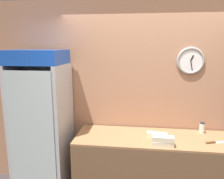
{
  "coord_description": "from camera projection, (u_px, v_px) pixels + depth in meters",
  "views": [
    {
      "loc": [
        -0.18,
        -1.78,
        2.09
      ],
      "look_at": [
        -0.52,
        0.91,
        1.54
      ],
      "focal_mm": 35.0,
      "sensor_mm": 36.0,
      "label": 1
    }
  ],
  "objects": [
    {
      "name": "wall_back",
      "position": [
        152.0,
        98.0,
        3.08
      ],
      "size": [
        5.2,
        0.09,
        2.7
      ],
      "color": "#AD7A5B",
      "rests_on": "ground_plane"
    },
    {
      "name": "chefs_knife",
      "position": [
        215.0,
        142.0,
        2.62
      ],
      "size": [
        0.31,
        0.13,
        0.02
      ],
      "color": "silver",
      "rests_on": "prep_counter"
    },
    {
      "name": "sandwich_flat_left",
      "position": [
        157.0,
        135.0,
        2.78
      ],
      "size": [
        0.26,
        0.12,
        0.06
      ],
      "color": "beige",
      "rests_on": "prep_counter"
    },
    {
      "name": "prep_counter",
      "position": [
        151.0,
        170.0,
        2.88
      ],
      "size": [
        1.96,
        0.66,
        0.94
      ],
      "color": "brown",
      "rests_on": "ground_plane"
    },
    {
      "name": "sandwich_stack_middle",
      "position": [
        163.0,
        139.0,
        2.52
      ],
      "size": [
        0.25,
        0.1,
        0.06
      ],
      "color": "beige",
      "rests_on": "sandwich_stack_bottom"
    },
    {
      "name": "beverage_cooler",
      "position": [
        43.0,
        119.0,
        3.0
      ],
      "size": [
        0.69,
        0.64,
        2.03
      ],
      "color": "#B2B7BC",
      "rests_on": "ground_plane"
    },
    {
      "name": "sandwich_stack_bottom",
      "position": [
        163.0,
        144.0,
        2.53
      ],
      "size": [
        0.25,
        0.1,
        0.06
      ],
      "color": "beige",
      "rests_on": "prep_counter"
    },
    {
      "name": "condiment_jar",
      "position": [
        202.0,
        128.0,
        2.91
      ],
      "size": [
        0.07,
        0.07,
        0.15
      ],
      "color": "silver",
      "rests_on": "prep_counter"
    }
  ]
}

